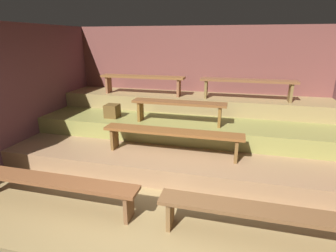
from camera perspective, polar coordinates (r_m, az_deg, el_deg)
ground at (r=4.89m, az=2.11°, el=-8.61°), size 6.67×4.91×0.08m
wall_back at (r=6.48m, az=6.23°, el=9.75°), size 6.67×0.06×2.44m
wall_left at (r=5.84m, az=-27.73°, el=6.84°), size 0.06×4.91×2.44m
platform_lower at (r=5.32m, az=3.47°, el=-3.95°), size 5.87×2.95×0.32m
platform_middle at (r=5.67m, az=4.48°, el=0.84°), size 5.87×1.97×0.32m
platform_upper at (r=6.07m, az=5.39°, el=5.09°), size 5.87×0.96×0.32m
bench_floor_left at (r=3.91m, az=-23.85°, el=-11.13°), size 2.44×0.30×0.42m
bench_floor_right at (r=3.22m, az=20.82°, el=-17.48°), size 2.44×0.30×0.42m
bench_lower_center at (r=4.37m, az=0.88°, el=-1.82°), size 2.32×0.30×0.42m
bench_middle_center at (r=4.98m, az=2.32°, el=4.37°), size 1.76×0.30×0.42m
bench_upper_left at (r=6.08m, az=-5.51°, el=9.93°), size 1.92×0.30×0.42m
bench_upper_right at (r=5.73m, az=16.65°, el=8.76°), size 1.92×0.30×0.42m
wooden_crate_middle at (r=5.52m, az=-11.86°, el=3.18°), size 0.26×0.26×0.26m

